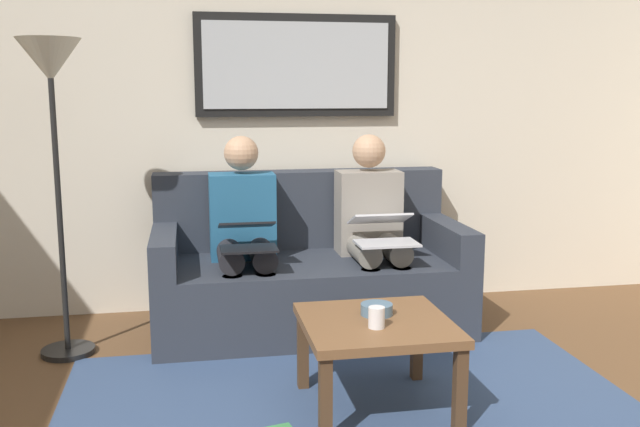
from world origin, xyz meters
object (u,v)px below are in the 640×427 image
person_left (372,225)px  laptop_silver (383,229)px  coffee_table (376,333)px  bowl (377,309)px  standing_lamp (52,96)px  framed_mirror (297,66)px  couch (307,273)px  person_right (244,229)px  laptop_black (247,235)px  cup (377,317)px

person_left → laptop_silver: person_left is taller
coffee_table → laptop_silver: 0.99m
person_left → bowl: bearing=76.5°
standing_lamp → framed_mirror: bearing=-154.1°
coffee_table → standing_lamp: standing_lamp is taller
couch → framed_mirror: framed_mirror is taller
person_right → couch: bearing=-169.9°
coffee_table → laptop_black: bearing=-61.8°
person_right → standing_lamp: standing_lamp is taller
bowl → standing_lamp: bearing=-30.7°
laptop_black → laptop_silver: bearing=-179.1°
cup → person_left: person_left is taller
couch → coffee_table: couch is taller
person_right → laptop_black: (0.00, 0.25, 0.02)m
couch → bowl: size_ratio=12.62×
coffee_table → person_left: person_left is taller
coffee_table → couch: bearing=-85.2°
cup → person_left: size_ratio=0.08×
coffee_table → cup: (0.03, 0.10, 0.10)m
cup → person_left: bearing=-103.8°
laptop_silver → laptop_black: size_ratio=1.11×
laptop_silver → framed_mirror: bearing=-61.1°
bowl → laptop_black: laptop_black is taller
laptop_silver → standing_lamp: bearing=-1.2°
framed_mirror → standing_lamp: size_ratio=0.76×
person_left → standing_lamp: size_ratio=0.69×
framed_mirror → laptop_black: framed_mirror is taller
standing_lamp → person_right: bearing=-168.4°
framed_mirror → cup: 2.02m
couch → cup: couch is taller
cup → laptop_black: 1.11m
person_left → person_right: bearing=0.0°
person_left → standing_lamp: (1.73, 0.20, 0.76)m
couch → bowl: bearing=96.1°
laptop_black → bowl: bearing=121.4°
framed_mirror → laptop_silver: bearing=118.9°
cup → person_right: person_right is taller
laptop_black → standing_lamp: size_ratio=0.20×
coffee_table → person_right: 1.27m
framed_mirror → person_right: bearing=50.1°
coffee_table → laptop_black: (0.48, -0.90, 0.27)m
couch → coffee_table: 1.22m
laptop_black → standing_lamp: bearing=-2.8°
framed_mirror → laptop_silver: 1.21m
laptop_silver → laptop_black: 0.76m
coffee_table → laptop_silver: laptop_silver is taller
laptop_black → standing_lamp: 1.23m
bowl → couch: bearing=-83.9°
framed_mirror → person_right: 1.11m
couch → person_left: 0.49m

